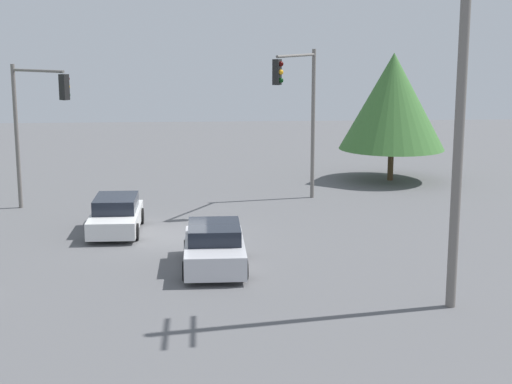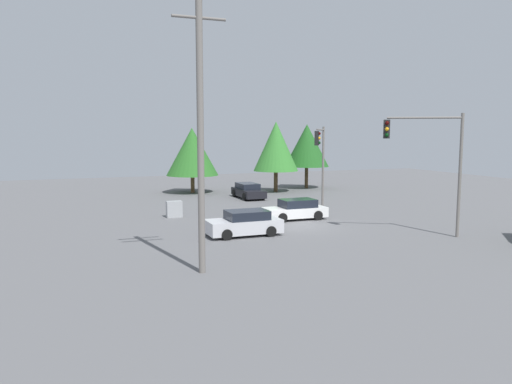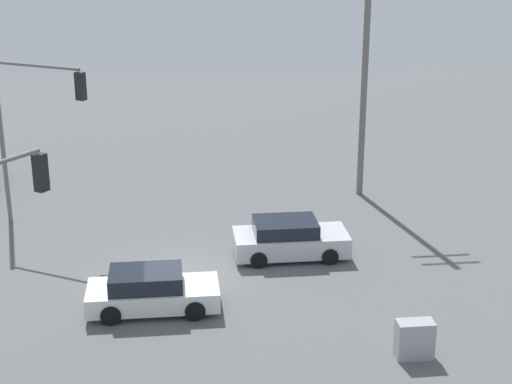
# 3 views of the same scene
# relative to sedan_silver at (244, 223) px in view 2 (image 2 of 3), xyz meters

# --- Properties ---
(ground_plane) EXTENTS (80.00, 80.00, 0.00)m
(ground_plane) POSITION_rel_sedan_silver_xyz_m (-4.10, -1.49, -0.68)
(ground_plane) COLOR #5B5B5E
(sedan_silver) EXTENTS (4.22, 2.06, 1.42)m
(sedan_silver) POSITION_rel_sedan_silver_xyz_m (0.00, 0.00, 0.00)
(sedan_silver) COLOR silver
(sedan_silver) RESTS_ON ground_plane
(sedan_dark) EXTENTS (1.94, 4.44, 1.34)m
(sedan_dark) POSITION_rel_sedan_silver_xyz_m (-5.88, -15.27, -0.03)
(sedan_dark) COLOR black
(sedan_dark) RESTS_ON ground_plane
(sedan_white) EXTENTS (4.21, 1.94, 1.37)m
(sedan_white) POSITION_rel_sedan_silver_xyz_m (-5.05, -3.75, -0.03)
(sedan_white) COLOR silver
(sedan_white) RESTS_ON ground_plane
(traffic_signal_main) EXTENTS (3.80, 2.32, 6.92)m
(traffic_signal_main) POSITION_rel_sedan_silver_xyz_m (-9.65, 4.02, 4.05)
(traffic_signal_main) COLOR slate
(traffic_signal_main) RESTS_ON ground_plane
(traffic_signal_cross) EXTENTS (2.22, 2.79, 6.32)m
(traffic_signal_cross) POSITION_rel_sedan_silver_xyz_m (-8.93, -7.43, 3.61)
(traffic_signal_cross) COLOR slate
(traffic_signal_cross) RESTS_ON ground_plane
(utility_pole_tall) EXTENTS (2.20, 0.28, 11.95)m
(utility_pole_tall) POSITION_rel_sedan_silver_xyz_m (4.27, 6.60, 5.60)
(utility_pole_tall) COLOR slate
(utility_pole_tall) RESTS_ON ground_plane
(electrical_cabinet) EXTENTS (1.06, 0.56, 1.13)m
(electrical_cabinet) POSITION_rel_sedan_silver_xyz_m (2.47, -7.52, -0.12)
(electrical_cabinet) COLOR #9EA0A3
(electrical_cabinet) RESTS_ON ground_plane
(tree_left) EXTENTS (5.06, 5.06, 6.33)m
(tree_left) POSITION_rel_sedan_silver_xyz_m (-2.24, -21.09, 3.33)
(tree_left) COLOR brown
(tree_left) RESTS_ON ground_plane
(tree_corner) EXTENTS (4.64, 4.64, 6.74)m
(tree_corner) POSITION_rel_sedan_silver_xyz_m (-14.47, -20.68, 3.83)
(tree_corner) COLOR #4C3823
(tree_corner) RESTS_ON ground_plane
(tree_right) EXTENTS (4.41, 4.41, 6.95)m
(tree_right) POSITION_rel_sedan_silver_xyz_m (-10.12, -18.82, 3.83)
(tree_right) COLOR #4C3823
(tree_right) RESTS_ON ground_plane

